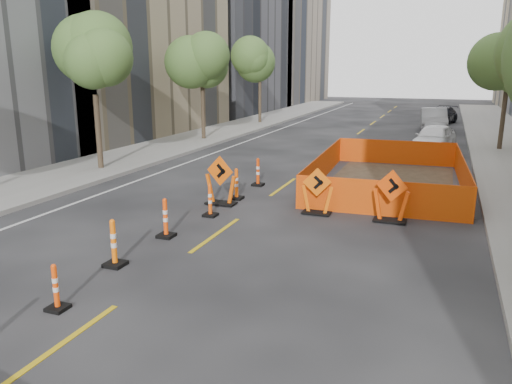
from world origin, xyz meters
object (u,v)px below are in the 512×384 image
at_px(parked_car_near, 434,138).
at_px(parked_car_far, 441,115).
at_px(parked_car_mid, 433,120).
at_px(chevron_sign_left, 221,180).
at_px(channelizer_2, 56,287).
at_px(channelizer_6, 236,184).
at_px(chevron_sign_right, 391,196).
at_px(channelizer_3, 114,243).
at_px(channelizer_5, 210,200).
at_px(chevron_sign_center, 317,191).
at_px(channelizer_4, 165,218).
at_px(channelizer_7, 258,172).

height_order(parked_car_near, parked_car_far, parked_car_near).
bearing_deg(parked_car_mid, chevron_sign_left, -108.88).
xyz_separation_m(channelizer_2, parked_car_near, (5.98, 21.57, 0.28)).
height_order(chevron_sign_left, parked_car_far, chevron_sign_left).
relative_size(channelizer_6, parked_car_mid, 0.22).
distance_m(channelizer_2, parked_car_mid, 31.62).
relative_size(chevron_sign_right, parked_car_mid, 0.32).
bearing_deg(chevron_sign_left, channelizer_3, -81.76).
height_order(channelizer_5, chevron_sign_right, chevron_sign_right).
xyz_separation_m(channelizer_5, chevron_sign_center, (2.98, 1.37, 0.23)).
distance_m(channelizer_2, chevron_sign_left, 7.84).
relative_size(chevron_sign_right, parked_car_far, 0.34).
bearing_deg(channelizer_5, parked_car_near, 68.43).
bearing_deg(channelizer_5, channelizer_2, -90.18).
bearing_deg(channelizer_5, chevron_sign_center, 24.79).
bearing_deg(chevron_sign_right, parked_car_near, 103.90).
relative_size(parked_car_near, parked_car_far, 0.95).
height_order(channelizer_2, channelizer_4, channelizer_4).
xyz_separation_m(chevron_sign_center, parked_car_far, (3.09, 28.75, -0.07)).
height_order(channelizer_7, chevron_sign_left, chevron_sign_left).
bearing_deg(chevron_sign_center, parked_car_near, 58.38).
xyz_separation_m(channelizer_3, parked_car_near, (6.27, 19.41, 0.18)).
bearing_deg(channelizer_7, channelizer_2, -89.71).
bearing_deg(channelizer_5, channelizer_4, -96.89).
relative_size(channelizer_4, chevron_sign_left, 0.66).
xyz_separation_m(chevron_sign_right, parked_car_mid, (0.44, 23.26, 0.02)).
distance_m(channelizer_2, channelizer_4, 4.34).
distance_m(channelizer_5, channelizer_7, 4.33).
relative_size(channelizer_3, channelizer_4, 1.04).
bearing_deg(parked_car_mid, channelizer_6, -108.88).
bearing_deg(channelizer_6, parked_car_far, 77.66).
bearing_deg(parked_car_mid, parked_car_far, 80.76).
relative_size(channelizer_7, chevron_sign_center, 0.73).
bearing_deg(channelizer_2, channelizer_4, 93.18).
relative_size(channelizer_5, channelizer_6, 0.93).
height_order(channelizer_6, chevron_sign_center, chevron_sign_center).
height_order(channelizer_3, channelizer_7, channelizer_3).
relative_size(channelizer_3, channelizer_5, 1.10).
height_order(channelizer_7, parked_car_mid, parked_car_mid).
xyz_separation_m(channelizer_2, channelizer_5, (0.02, 6.49, 0.05)).
distance_m(channelizer_6, chevron_sign_right, 5.31).
distance_m(channelizer_4, channelizer_7, 6.49).
bearing_deg(channelizer_5, channelizer_3, -94.15).
xyz_separation_m(channelizer_4, channelizer_7, (0.19, 6.49, -0.00)).
height_order(channelizer_7, parked_car_near, parked_car_near).
height_order(channelizer_2, chevron_sign_right, chevron_sign_right).
bearing_deg(channelizer_7, parked_car_far, 76.60).
distance_m(channelizer_3, channelizer_5, 4.34).
bearing_deg(channelizer_4, chevron_sign_center, 47.54).
relative_size(channelizer_5, chevron_sign_right, 0.65).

